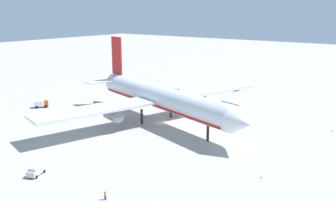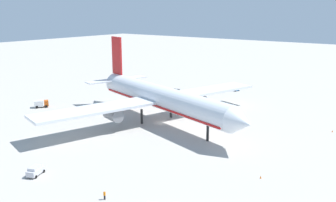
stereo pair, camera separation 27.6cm
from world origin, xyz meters
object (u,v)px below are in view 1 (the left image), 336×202
Objects in this scene: ground_worker_1 at (105,195)px; traffic_cone_2 at (133,88)px; baggage_cart_0 at (176,89)px; service_van at (36,170)px; airliner at (160,97)px; traffic_cone_3 at (332,131)px; traffic_cone_0 at (261,177)px; service_truck_2 at (41,103)px; baggage_cart_1 at (236,90)px.

traffic_cone_2 is (-60.44, 75.11, -0.58)m from ground_worker_1.
traffic_cone_2 reaches higher than baggage_cart_0.
service_van is 88.60m from baggage_cart_0.
airliner reaches higher than traffic_cone_3.
airliner is 134.80× the size of traffic_cone_0.
traffic_cone_0 is at bearing -5.24° from service_truck_2.
baggage_cart_1 is at bearing 91.74° from airliner.
traffic_cone_0 is (62.78, -58.91, 0.01)m from baggage_cart_0.
ground_worker_1 reaches higher than traffic_cone_3.
service_van is at bearing -122.29° from traffic_cone_3.
traffic_cone_3 is at bearing -16.39° from baggage_cart_0.
baggage_cart_0 is (-25.50, 84.85, -0.76)m from service_van.
traffic_cone_0 is (37.29, 25.94, -0.76)m from service_van.
traffic_cone_2 reaches higher than baggage_cart_1.
service_van is at bearing -87.43° from baggage_cart_1.
ground_worker_1 is (21.41, -43.39, -6.61)m from airliner.
traffic_cone_3 is (83.03, -11.13, 0.00)m from traffic_cone_2.
airliner is 14.07× the size of service_truck_2.
ground_worker_1 is 67.85m from traffic_cone_3.
service_truck_2 reaches higher than ground_worker_1.
traffic_cone_2 is (-37.42, -21.33, 0.01)m from baggage_cart_1.
airliner is 44.16× the size of ground_worker_1.
traffic_cone_0 is (18.65, 24.70, -0.58)m from ground_worker_1.
airliner is at bearing 154.99° from traffic_cone_0.
service_truck_2 is at bearing 143.85° from service_van.
traffic_cone_2 is at bearing 84.46° from service_truck_2.
traffic_cone_0 is at bearing -25.01° from airliner.
service_van reaches higher than baggage_cart_1.
ground_worker_1 reaches higher than traffic_cone_0.
baggage_cart_1 is at bearing 29.68° from traffic_cone_2.
service_van is at bearing -176.19° from ground_worker_1.
service_truck_2 reaches higher than baggage_cart_1.
service_van is 2.77× the size of ground_worker_1.
service_truck_2 is 1.13× the size of service_van.
airliner is 23.99× the size of baggage_cart_1.
baggage_cart_1 is (41.57, 64.11, -1.11)m from service_truck_2.
airliner is 53.56m from baggage_cart_1.
traffic_cone_3 reaches higher than baggage_cart_0.
baggage_cart_0 is at bearing 68.24° from service_truck_2.
service_truck_2 is at bearing 153.41° from ground_worker_1.
airliner is 50.81m from traffic_cone_2.
baggage_cart_1 is (-1.61, 53.05, -7.20)m from airliner.
service_van is at bearing -36.15° from service_truck_2.
traffic_cone_0 and traffic_cone_2 have the same top height.
baggage_cart_0 is 1.16× the size of baggage_cart_1.
airliner reaches higher than traffic_cone_2.
traffic_cone_2 is at bearing -152.50° from baggage_cart_0.
baggage_cart_0 is 69.54m from traffic_cone_3.
traffic_cone_3 is at bearing -35.44° from baggage_cart_1.
service_truck_2 is 9.58× the size of traffic_cone_0.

